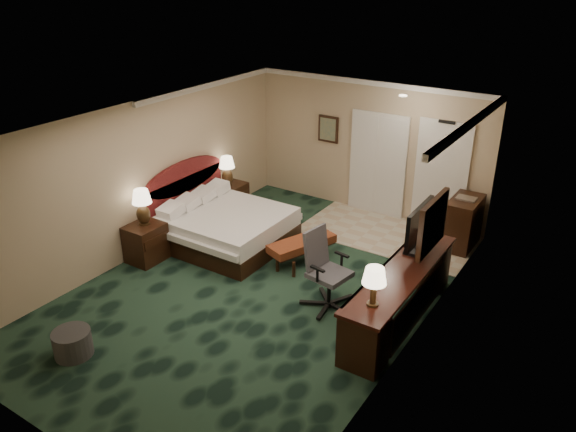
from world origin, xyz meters
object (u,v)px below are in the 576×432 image
Objects in this scene: lamp_far at (227,171)px; nightstand_far at (232,198)px; desk at (400,296)px; nightstand_near at (146,243)px; lamp_near at (143,207)px; minibar at (463,223)px; bed_bench at (302,251)px; tv at (419,229)px; ottoman at (73,343)px; desk_chair at (330,271)px; bed at (228,229)px.

nightstand_far is at bearing 56.23° from lamp_far.
lamp_far is at bearing 159.67° from desk.
lamp_near is at bearing 125.38° from nightstand_near.
nightstand_far is 0.67× the size of minibar.
tv is (2.04, -0.06, 0.99)m from bed_bench.
ottoman is 3.67m from desk_chair.
bed is 1.64× the size of bed_bench.
ottoman is (0.26, -3.61, -0.14)m from bed.
bed is 2.67m from desk_chair.
lamp_far is at bearing 160.21° from desk_chair.
nightstand_near is 0.54× the size of bed_bench.
nightstand_near is 3.41m from desk_chair.
bed_bench is (2.33, 1.38, -0.77)m from lamp_near.
nightstand_near is at bearing -88.64° from lamp_far.
desk_chair is at bearing -21.35° from bed_bench.
desk is (3.57, -0.53, 0.09)m from bed.
lamp_far is (-0.02, 2.30, -0.06)m from lamp_near.
lamp_near is 3.44m from desk_chair.
nightstand_far is at bearing 165.81° from tv.
bed is 3.21× the size of lamp_near.
desk_chair reaches higher than desk.
lamp_near is 4.57m from tv.
lamp_near is at bearing -90.50° from nightstand_far.
nightstand_near is at bearing -170.89° from desk.
tv is 1.03× the size of minibar.
lamp_near is 0.66× the size of tv.
lamp_far is 0.49× the size of desk_chair.
desk is (4.39, 0.70, 0.08)m from nightstand_near.
desk reaches higher than bed.
nightstand_near is (-0.82, -1.23, 0.01)m from bed.
lamp_near is at bearing -171.64° from desk.
tv is at bearing -92.32° from minibar.
ottoman is 4.52m from desk.
tv reaches higher than desk.
lamp_near is 0.67× the size of minibar.
lamp_near is 2.81m from bed_bench.
nightstand_far is at bearing -166.10° from minibar.
minibar is (2.13, 2.08, 0.26)m from bed_bench.
lamp_near reaches higher than desk_chair.
nightstand_far is 4.91m from ottoman.
desk is at bearing -86.14° from tv.
bed is 2.16× the size of minibar.
desk_chair is (1.07, -0.96, 0.40)m from bed_bench.
lamp_near is 1.24× the size of ottoman.
nightstand_near is at bearing -163.03° from desk_chair.
minibar is (0.03, 2.80, 0.05)m from desk.
bed is at bearing -51.89° from lamp_far.
tv reaches higher than nightstand_near.
bed_bench is at bearing 160.92° from desk.
nightstand_far is 4.56m from tv.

